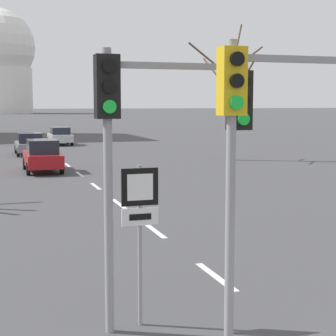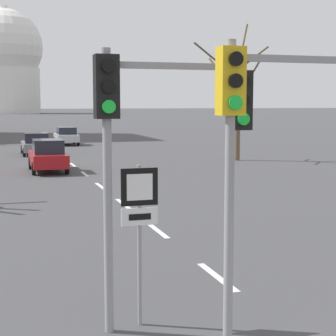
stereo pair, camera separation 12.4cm
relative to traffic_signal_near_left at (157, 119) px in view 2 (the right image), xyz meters
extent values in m
cube|color=silver|center=(1.91, 2.12, -3.35)|extent=(0.16, 2.00, 0.01)
cube|color=silver|center=(1.91, 6.62, -3.35)|extent=(0.16, 2.00, 0.01)
cube|color=silver|center=(1.91, 11.12, -3.35)|extent=(0.16, 2.00, 0.01)
cube|color=silver|center=(1.91, 15.62, -3.35)|extent=(0.16, 2.00, 0.01)
cube|color=silver|center=(1.91, 20.12, -3.35)|extent=(0.16, 2.00, 0.01)
cube|color=silver|center=(1.91, 24.62, -3.35)|extent=(0.16, 2.00, 0.01)
cube|color=silver|center=(1.91, 29.12, -3.35)|extent=(0.16, 2.00, 0.01)
cube|color=silver|center=(1.91, 33.62, -3.35)|extent=(0.16, 2.00, 0.01)
cube|color=silver|center=(1.91, 38.12, -3.35)|extent=(0.16, 2.00, 0.01)
cube|color=silver|center=(1.91, 42.62, -3.35)|extent=(0.16, 2.00, 0.01)
cube|color=silver|center=(1.91, 47.12, -3.35)|extent=(0.16, 2.00, 0.01)
cube|color=silver|center=(1.91, 51.62, -3.35)|extent=(0.16, 2.00, 0.01)
cube|color=silver|center=(1.91, 56.12, -3.35)|extent=(0.16, 2.00, 0.01)
cylinder|color=gray|center=(-0.79, 0.01, -1.14)|extent=(0.14, 0.14, 4.42)
cube|color=black|center=(-0.79, 0.01, 0.49)|extent=(0.36, 0.28, 0.96)
cylinder|color=black|center=(-0.79, -0.16, 0.79)|extent=(0.20, 0.06, 0.20)
cylinder|color=black|center=(-0.79, -0.16, 0.49)|extent=(0.20, 0.06, 0.20)
cylinder|color=green|center=(-0.79, -0.16, 0.19)|extent=(0.20, 0.06, 0.20)
cube|color=gray|center=(0.30, 0.01, 0.82)|extent=(2.19, 0.10, 0.10)
cube|color=black|center=(1.39, 0.01, 0.29)|extent=(0.36, 0.28, 0.96)
cylinder|color=black|center=(1.39, -0.16, 0.59)|extent=(0.20, 0.06, 0.20)
cylinder|color=black|center=(1.39, -0.16, 0.29)|extent=(0.20, 0.06, 0.20)
cylinder|color=green|center=(1.39, -0.16, -0.01)|extent=(0.20, 0.06, 0.20)
cylinder|color=gray|center=(0.77, -1.06, -1.11)|extent=(0.14, 0.14, 4.48)
cube|color=gold|center=(0.77, -1.06, 0.55)|extent=(0.36, 0.28, 0.96)
cylinder|color=black|center=(0.77, -1.23, 0.85)|extent=(0.20, 0.06, 0.20)
cylinder|color=black|center=(0.77, -1.23, 0.55)|extent=(0.20, 0.06, 0.20)
cylinder|color=green|center=(0.77, -1.23, 0.25)|extent=(0.20, 0.06, 0.20)
cube|color=gray|center=(1.81, -1.06, 0.88)|extent=(2.08, 0.10, 0.10)
cylinder|color=gray|center=(-0.26, 0.13, -2.04)|extent=(0.07, 0.07, 2.63)
cube|color=black|center=(-0.26, 0.11, -1.07)|extent=(0.60, 0.03, 0.60)
cube|color=white|center=(-0.26, 0.10, -1.07)|extent=(0.42, 0.01, 0.42)
cube|color=white|center=(-0.26, 0.11, -1.55)|extent=(0.60, 0.03, 0.28)
cube|color=black|center=(-0.26, 0.10, -1.55)|extent=(0.36, 0.01, 0.10)
cube|color=#B7B7BC|center=(3.53, 41.00, -2.72)|extent=(1.79, 4.11, 0.62)
cube|color=#1E232D|center=(3.53, 40.79, -2.10)|extent=(1.52, 1.97, 0.61)
cylinder|color=black|center=(2.68, 42.27, -3.03)|extent=(0.18, 0.64, 0.64)
cylinder|color=black|center=(4.37, 42.27, -3.03)|extent=(0.18, 0.64, 0.64)
cylinder|color=black|center=(2.68, 39.72, -3.03)|extent=(0.18, 0.64, 0.64)
cylinder|color=black|center=(4.37, 39.72, -3.03)|extent=(0.18, 0.64, 0.64)
cube|color=maroon|center=(0.22, 21.73, -2.69)|extent=(1.77, 4.27, 0.68)
cube|color=#1E232D|center=(0.22, 21.52, -1.99)|extent=(1.50, 2.05, 0.71)
cylinder|color=black|center=(-0.62, 23.06, -3.02)|extent=(0.18, 0.66, 0.66)
cylinder|color=black|center=(1.05, 23.06, -3.02)|extent=(0.18, 0.66, 0.66)
cylinder|color=black|center=(-0.62, 20.41, -3.02)|extent=(0.18, 0.66, 0.66)
cylinder|color=black|center=(1.05, 20.41, -3.02)|extent=(0.18, 0.66, 0.66)
cube|color=slate|center=(0.30, 32.06, -2.76)|extent=(1.85, 4.46, 0.56)
cube|color=#1E232D|center=(0.30, 31.83, -2.14)|extent=(1.57, 2.14, 0.68)
cylinder|color=black|center=(-0.57, 33.44, -3.04)|extent=(0.18, 0.62, 0.62)
cylinder|color=black|center=(1.18, 33.44, -3.04)|extent=(0.18, 0.62, 0.62)
cylinder|color=black|center=(-0.57, 30.67, -3.04)|extent=(0.18, 0.62, 0.62)
cylinder|color=black|center=(1.18, 30.67, -3.04)|extent=(0.18, 0.62, 0.62)
cylinder|color=brown|center=(12.26, 24.22, 0.14)|extent=(0.34, 0.34, 6.98)
cylinder|color=brown|center=(12.81, 24.75, 3.92)|extent=(1.17, 1.19, 2.83)
cylinder|color=brown|center=(10.70, 24.00, 2.83)|extent=(3.18, 0.65, 2.17)
cylinder|color=brown|center=(11.66, 25.27, 2.01)|extent=(1.14, 2.25, 2.42)
cylinder|color=brown|center=(12.57, 23.09, 1.88)|extent=(0.63, 2.37, 2.48)
cylinder|color=brown|center=(13.36, 24.36, 3.10)|extent=(2.26, 0.44, 1.59)
cylinder|color=silver|center=(1.91, 206.98, 4.89)|extent=(24.74, 24.74, 16.49)
sphere|color=silver|center=(1.91, 206.98, 20.70)|extent=(27.49, 27.49, 27.49)
cylinder|color=silver|center=(1.91, 206.98, 33.07)|extent=(3.30, 3.30, 4.81)
camera|label=1|loc=(-2.54, -8.38, 0.24)|focal=60.00mm
camera|label=2|loc=(-2.42, -8.42, 0.24)|focal=60.00mm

